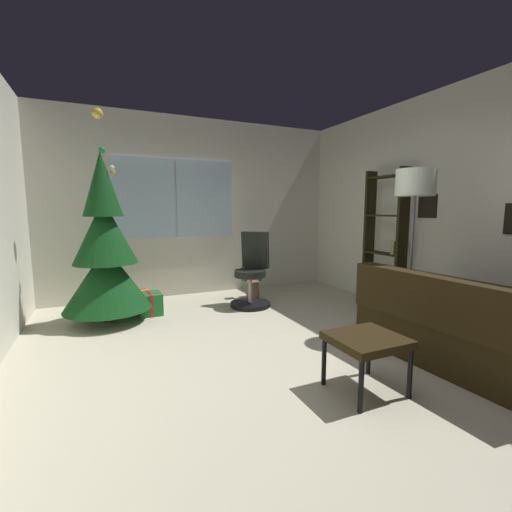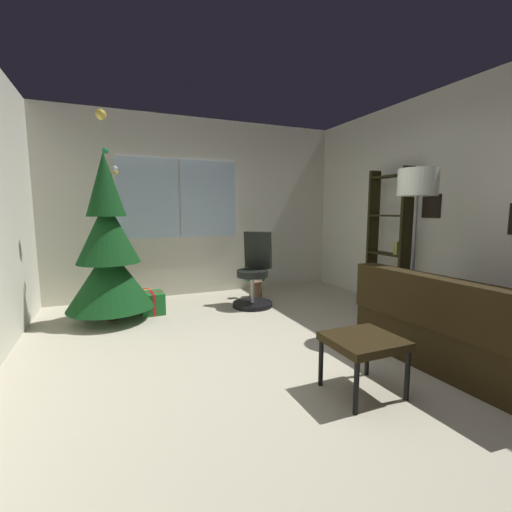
{
  "view_description": "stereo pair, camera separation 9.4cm",
  "coord_description": "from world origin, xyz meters",
  "px_view_note": "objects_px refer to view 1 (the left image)",
  "views": [
    {
      "loc": [
        -1.44,
        -2.59,
        1.35
      ],
      "look_at": [
        0.01,
        0.63,
        0.88
      ],
      "focal_mm": 24.28,
      "sensor_mm": 36.0,
      "label": 1
    },
    {
      "loc": [
        -1.36,
        -2.63,
        1.35
      ],
      "look_at": [
        0.01,
        0.63,
        0.88
      ],
      "focal_mm": 24.28,
      "sensor_mm": 36.0,
      "label": 2
    }
  ],
  "objects_px": {
    "gift_box_red": "(140,301)",
    "office_chair": "(252,277)",
    "gift_box_green": "(150,304)",
    "holiday_tree": "(106,254)",
    "floor_lamp": "(415,192)",
    "bookshelf": "(384,249)",
    "footstool": "(366,343)",
    "couch": "(478,333)",
    "potted_plant": "(252,279)"
  },
  "relations": [
    {
      "from": "holiday_tree",
      "to": "office_chair",
      "type": "distance_m",
      "value": 1.93
    },
    {
      "from": "couch",
      "to": "gift_box_green",
      "type": "bearing_deg",
      "value": 131.43
    },
    {
      "from": "holiday_tree",
      "to": "gift_box_green",
      "type": "bearing_deg",
      "value": 12.46
    },
    {
      "from": "gift_box_green",
      "to": "floor_lamp",
      "type": "height_order",
      "value": "floor_lamp"
    },
    {
      "from": "gift_box_red",
      "to": "office_chair",
      "type": "xyz_separation_m",
      "value": [
        1.49,
        -0.4,
        0.28
      ]
    },
    {
      "from": "couch",
      "to": "gift_box_green",
      "type": "height_order",
      "value": "couch"
    },
    {
      "from": "holiday_tree",
      "to": "bookshelf",
      "type": "height_order",
      "value": "holiday_tree"
    },
    {
      "from": "potted_plant",
      "to": "office_chair",
      "type": "bearing_deg",
      "value": -114.01
    },
    {
      "from": "gift_box_red",
      "to": "office_chair",
      "type": "height_order",
      "value": "office_chair"
    },
    {
      "from": "bookshelf",
      "to": "floor_lamp",
      "type": "relative_size",
      "value": 1.06
    },
    {
      "from": "gift_box_green",
      "to": "gift_box_red",
      "type": "bearing_deg",
      "value": 114.82
    },
    {
      "from": "floor_lamp",
      "to": "couch",
      "type": "bearing_deg",
      "value": -97.19
    },
    {
      "from": "gift_box_green",
      "to": "holiday_tree",
      "type": "bearing_deg",
      "value": -167.54
    },
    {
      "from": "bookshelf",
      "to": "floor_lamp",
      "type": "height_order",
      "value": "bookshelf"
    },
    {
      "from": "footstool",
      "to": "gift_box_red",
      "type": "bearing_deg",
      "value": 114.33
    },
    {
      "from": "bookshelf",
      "to": "gift_box_green",
      "type": "bearing_deg",
      "value": 160.97
    },
    {
      "from": "gift_box_red",
      "to": "office_chair",
      "type": "distance_m",
      "value": 1.57
    },
    {
      "from": "couch",
      "to": "gift_box_red",
      "type": "relative_size",
      "value": 5.71
    },
    {
      "from": "couch",
      "to": "potted_plant",
      "type": "xyz_separation_m",
      "value": [
        -0.85,
        2.99,
        0.01
      ]
    },
    {
      "from": "office_chair",
      "to": "potted_plant",
      "type": "height_order",
      "value": "office_chair"
    },
    {
      "from": "footstool",
      "to": "gift_box_red",
      "type": "relative_size",
      "value": 1.65
    },
    {
      "from": "gift_box_red",
      "to": "floor_lamp",
      "type": "height_order",
      "value": "floor_lamp"
    },
    {
      "from": "footstool",
      "to": "potted_plant",
      "type": "bearing_deg",
      "value": 83.03
    },
    {
      "from": "office_chair",
      "to": "floor_lamp",
      "type": "bearing_deg",
      "value": -56.29
    },
    {
      "from": "footstool",
      "to": "bookshelf",
      "type": "height_order",
      "value": "bookshelf"
    },
    {
      "from": "couch",
      "to": "bookshelf",
      "type": "height_order",
      "value": "bookshelf"
    },
    {
      "from": "footstool",
      "to": "gift_box_green",
      "type": "relative_size",
      "value": 1.4
    },
    {
      "from": "footstool",
      "to": "floor_lamp",
      "type": "height_order",
      "value": "floor_lamp"
    },
    {
      "from": "holiday_tree",
      "to": "potted_plant",
      "type": "bearing_deg",
      "value": 9.68
    },
    {
      "from": "potted_plant",
      "to": "gift_box_green",
      "type": "bearing_deg",
      "value": -171.2
    },
    {
      "from": "gift_box_green",
      "to": "floor_lamp",
      "type": "bearing_deg",
      "value": -36.81
    },
    {
      "from": "holiday_tree",
      "to": "floor_lamp",
      "type": "distance_m",
      "value": 3.58
    },
    {
      "from": "holiday_tree",
      "to": "floor_lamp",
      "type": "xyz_separation_m",
      "value": [
        3.02,
        -1.78,
        0.7
      ]
    },
    {
      "from": "gift_box_green",
      "to": "office_chair",
      "type": "height_order",
      "value": "office_chair"
    },
    {
      "from": "footstool",
      "to": "gift_box_green",
      "type": "distance_m",
      "value": 2.96
    },
    {
      "from": "gift_box_green",
      "to": "floor_lamp",
      "type": "xyz_separation_m",
      "value": [
        2.53,
        -1.89,
        1.4
      ]
    },
    {
      "from": "office_chair",
      "to": "gift_box_red",
      "type": "bearing_deg",
      "value": 164.91
    },
    {
      "from": "footstool",
      "to": "office_chair",
      "type": "distance_m",
      "value": 2.52
    },
    {
      "from": "potted_plant",
      "to": "bookshelf",
      "type": "bearing_deg",
      "value": -41.95
    },
    {
      "from": "gift_box_red",
      "to": "bookshelf",
      "type": "height_order",
      "value": "bookshelf"
    },
    {
      "from": "office_chair",
      "to": "bookshelf",
      "type": "bearing_deg",
      "value": -27.97
    },
    {
      "from": "bookshelf",
      "to": "floor_lamp",
      "type": "xyz_separation_m",
      "value": [
        -0.46,
        -0.86,
        0.72
      ]
    },
    {
      "from": "gift_box_red",
      "to": "gift_box_green",
      "type": "relative_size",
      "value": 0.85
    },
    {
      "from": "footstool",
      "to": "gift_box_green",
      "type": "height_order",
      "value": "footstool"
    },
    {
      "from": "holiday_tree",
      "to": "bookshelf",
      "type": "distance_m",
      "value": 3.61
    },
    {
      "from": "couch",
      "to": "holiday_tree",
      "type": "relative_size",
      "value": 0.7
    },
    {
      "from": "gift_box_red",
      "to": "gift_box_green",
      "type": "height_order",
      "value": "gift_box_green"
    },
    {
      "from": "couch",
      "to": "footstool",
      "type": "xyz_separation_m",
      "value": [
        -1.21,
        0.05,
        0.09
      ]
    },
    {
      "from": "potted_plant",
      "to": "holiday_tree",
      "type": "bearing_deg",
      "value": -170.32
    },
    {
      "from": "couch",
      "to": "footstool",
      "type": "height_order",
      "value": "couch"
    }
  ]
}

